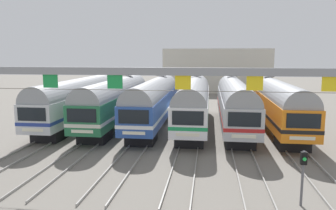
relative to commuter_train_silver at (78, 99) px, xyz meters
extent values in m
plane|color=slate|center=(9.95, 0.01, -2.69)|extent=(160.00, 160.00, 0.00)
cube|color=gray|center=(-0.72, 17.01, -2.61)|extent=(0.07, 70.00, 0.15)
cube|color=gray|center=(0.72, 17.01, -2.61)|extent=(0.07, 70.00, 0.15)
cube|color=gray|center=(3.26, 17.01, -2.61)|extent=(0.07, 70.00, 0.15)
cube|color=gray|center=(4.70, 17.01, -2.61)|extent=(0.07, 70.00, 0.15)
cube|color=gray|center=(7.24, 17.01, -2.61)|extent=(0.07, 70.00, 0.15)
cube|color=gray|center=(8.68, 17.01, -2.61)|extent=(0.07, 70.00, 0.15)
cube|color=gray|center=(11.22, 17.01, -2.61)|extent=(0.07, 70.00, 0.15)
cube|color=gray|center=(12.66, 17.01, -2.61)|extent=(0.07, 70.00, 0.15)
cube|color=gray|center=(15.20, 17.01, -2.61)|extent=(0.07, 70.00, 0.15)
cube|color=gray|center=(16.64, 17.01, -2.61)|extent=(0.07, 70.00, 0.15)
cube|color=gray|center=(19.18, 17.01, -2.61)|extent=(0.07, 70.00, 0.15)
cube|color=gray|center=(20.62, 17.01, -2.61)|extent=(0.07, 70.00, 0.15)
cube|color=silver|center=(0.00, 0.01, -0.46)|extent=(2.85, 18.00, 2.35)
cube|color=navy|center=(0.00, 0.01, -0.81)|extent=(2.88, 18.02, 0.28)
cylinder|color=gray|center=(0.00, 0.01, 0.71)|extent=(2.74, 17.64, 2.74)
cube|color=black|center=(0.00, -9.01, 0.01)|extent=(2.28, 0.06, 1.03)
cube|color=silver|center=(0.00, -9.01, -1.21)|extent=(1.71, 0.05, 0.24)
cube|color=black|center=(0.00, -6.29, -2.16)|extent=(2.28, 2.60, 1.05)
cube|color=black|center=(0.00, 6.31, -2.16)|extent=(2.28, 2.60, 1.05)
cube|color=#236B42|center=(3.98, 0.01, -0.46)|extent=(2.85, 18.00, 2.35)
cube|color=silver|center=(3.98, 0.01, -0.81)|extent=(2.88, 18.02, 0.28)
cylinder|color=gray|center=(3.98, 0.01, 0.71)|extent=(2.74, 17.64, 2.74)
cube|color=black|center=(3.98, -9.01, 0.01)|extent=(2.28, 0.06, 1.03)
cube|color=silver|center=(3.98, -9.01, -1.21)|extent=(1.71, 0.05, 0.24)
cube|color=black|center=(3.98, -6.29, -2.16)|extent=(2.28, 2.60, 1.05)
cube|color=black|center=(3.98, 6.31, -2.16)|extent=(2.28, 2.60, 1.05)
cube|color=#4C4C51|center=(3.98, 5.05, 2.26)|extent=(1.10, 1.10, 0.20)
cube|color=#284C9E|center=(7.96, 0.01, -0.46)|extent=(2.85, 18.00, 2.35)
cube|color=white|center=(7.96, 0.01, -0.81)|extent=(2.88, 18.02, 0.28)
cylinder|color=gray|center=(7.96, 0.01, 0.71)|extent=(2.74, 17.64, 2.74)
cube|color=black|center=(7.96, -9.01, 0.01)|extent=(2.28, 0.06, 1.03)
cube|color=silver|center=(7.96, -9.01, -1.21)|extent=(1.71, 0.05, 0.24)
cube|color=black|center=(7.96, -6.29, -2.16)|extent=(2.28, 2.60, 1.05)
cube|color=black|center=(7.96, 6.31, -2.16)|extent=(2.28, 2.60, 1.05)
cube|color=#4C4C51|center=(7.96, 5.05, 2.26)|extent=(1.10, 1.10, 0.20)
cube|color=white|center=(11.94, 0.01, -0.46)|extent=(2.85, 18.00, 2.35)
cube|color=#198C4C|center=(11.94, 0.01, -0.81)|extent=(2.88, 18.02, 0.28)
cylinder|color=gray|center=(11.94, 0.01, 0.71)|extent=(2.74, 17.64, 2.74)
cube|color=black|center=(11.94, -9.01, 0.01)|extent=(2.28, 0.06, 1.03)
cube|color=silver|center=(11.94, -9.01, -1.21)|extent=(1.71, 0.05, 0.24)
cube|color=black|center=(11.94, -6.29, -2.16)|extent=(2.28, 2.60, 1.05)
cube|color=black|center=(11.94, 6.31, -2.16)|extent=(2.28, 2.60, 1.05)
cube|color=#4C4C51|center=(11.94, 5.05, 2.26)|extent=(1.10, 1.10, 0.20)
cube|color=#B2B5BA|center=(15.92, 0.01, -0.46)|extent=(2.85, 18.00, 2.35)
cube|color=#B21E1E|center=(15.92, 0.01, -0.81)|extent=(2.88, 18.02, 0.28)
cylinder|color=gray|center=(15.92, 0.01, 0.71)|extent=(2.74, 17.64, 2.74)
cube|color=black|center=(15.92, -9.01, 0.01)|extent=(2.28, 0.06, 1.03)
cube|color=silver|center=(15.92, -9.01, -1.21)|extent=(1.71, 0.05, 0.24)
cube|color=black|center=(15.92, -6.29, -2.16)|extent=(2.28, 2.60, 1.05)
cube|color=black|center=(15.92, 6.31, -2.16)|extent=(2.28, 2.60, 1.05)
cube|color=#4C4C51|center=(15.92, 5.05, 2.26)|extent=(1.10, 1.10, 0.20)
cube|color=orange|center=(19.90, 0.01, -0.46)|extent=(2.85, 18.00, 2.35)
cube|color=black|center=(19.90, 0.01, -0.81)|extent=(2.88, 18.02, 0.28)
cylinder|color=gray|center=(19.90, 0.01, 0.71)|extent=(2.74, 17.64, 2.74)
cube|color=black|center=(19.90, -9.01, 0.01)|extent=(2.28, 0.06, 1.03)
cube|color=silver|center=(19.90, -9.01, -1.21)|extent=(1.71, 0.05, 0.24)
cube|color=black|center=(19.90, -6.29, -2.16)|extent=(2.28, 2.60, 1.05)
cube|color=black|center=(19.90, 6.31, -2.16)|extent=(2.28, 2.60, 1.05)
cube|color=#4C4C51|center=(19.90, 5.05, 2.26)|extent=(1.10, 1.10, 0.20)
cube|color=gray|center=(9.95, -13.49, 3.56)|extent=(24.70, 0.32, 0.44)
cube|color=#198C3F|center=(3.98, -13.49, 2.94)|extent=(0.90, 0.08, 0.80)
cube|color=#198C3F|center=(7.96, -13.49, 2.94)|extent=(0.90, 0.08, 0.80)
cube|color=yellow|center=(11.94, -13.49, 2.94)|extent=(0.90, 0.08, 0.80)
cube|color=yellow|center=(15.92, -13.49, 2.94)|extent=(0.90, 0.08, 0.80)
cube|color=yellow|center=(19.90, -13.49, 2.94)|extent=(0.90, 0.08, 0.80)
cylinder|color=#3F382D|center=(9.95, -13.49, 2.46)|extent=(24.70, 0.03, 0.03)
cylinder|color=#59595E|center=(17.91, -16.47, -1.33)|extent=(0.12, 0.12, 2.72)
cube|color=black|center=(17.91, -16.47, -0.32)|extent=(0.28, 0.24, 0.60)
sphere|color=green|center=(17.91, -16.61, -0.32)|extent=(0.18, 0.18, 0.18)
cube|color=beige|center=(14.79, 34.43, 1.50)|extent=(20.47, 10.00, 8.37)
camera|label=1|loc=(13.43, -31.88, 4.49)|focal=34.75mm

